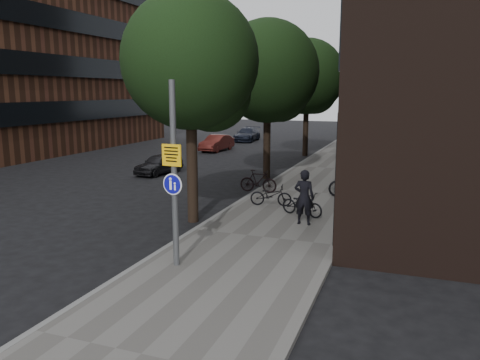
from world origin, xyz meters
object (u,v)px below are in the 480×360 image
at_px(pedestrian, 304,197).
at_px(parked_car_near, 159,164).
at_px(signpost, 174,175).
at_px(parked_bike_facade_near, 302,204).

xyz_separation_m(pedestrian, parked_car_near, (-9.45, 7.21, -0.48)).
xyz_separation_m(signpost, parked_car_near, (-7.29, 11.83, -1.86)).
xyz_separation_m(signpost, parked_bike_facade_near, (1.89, 5.63, -1.86)).
relative_size(signpost, pedestrian, 2.51).
bearing_deg(parked_car_near, parked_bike_facade_near, -26.07).
relative_size(signpost, parked_car_near, 1.44).
distance_m(signpost, parked_car_near, 14.02).
bearing_deg(signpost, parked_car_near, 126.56).
relative_size(parked_bike_facade_near, parked_car_near, 0.50).
height_order(pedestrian, parked_bike_facade_near, pedestrian).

